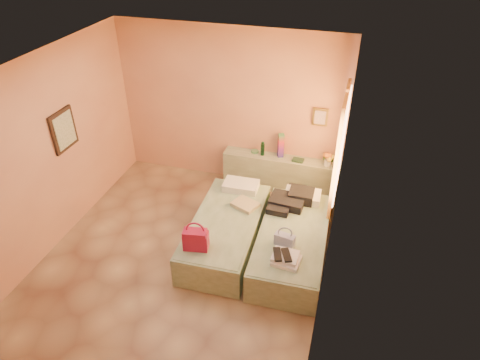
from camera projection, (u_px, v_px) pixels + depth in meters
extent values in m
plane|color=tan|center=(186.00, 255.00, 6.35)|extent=(4.50, 4.50, 0.00)
cube|color=tan|center=(230.00, 108.00, 7.37)|extent=(4.00, 0.02, 2.80)
cube|color=tan|center=(48.00, 155.00, 6.04)|extent=(0.02, 4.50, 2.80)
cube|color=tan|center=(333.00, 202.00, 5.11)|extent=(0.02, 4.50, 2.80)
cube|color=silver|center=(169.00, 72.00, 4.79)|extent=(4.00, 4.50, 0.02)
cube|color=#FFCD9E|center=(342.00, 146.00, 6.05)|extent=(0.02, 1.10, 1.40)
cube|color=gold|center=(335.00, 172.00, 6.14)|extent=(0.05, 0.55, 2.20)
cube|color=gold|center=(339.00, 152.00, 6.62)|extent=(0.05, 0.45, 2.20)
cube|color=black|center=(63.00, 130.00, 6.24)|extent=(0.04, 0.50, 0.60)
cube|color=#B6933C|center=(320.00, 117.00, 6.96)|extent=(0.25, 0.04, 0.30)
cube|color=#A4B393|center=(280.00, 173.00, 7.62)|extent=(2.05, 0.30, 0.65)
cube|color=#A0B894|center=(226.00, 232.00, 6.41)|extent=(0.96, 2.03, 0.50)
cube|color=#A0B894|center=(292.00, 244.00, 6.18)|extent=(0.96, 2.03, 0.50)
cylinder|color=#163D25|center=(263.00, 149.00, 7.46)|extent=(0.08, 0.08, 0.25)
cube|color=#A91439|center=(281.00, 145.00, 7.36)|extent=(0.13, 0.13, 0.43)
cylinder|color=#509360|center=(255.00, 151.00, 7.59)|extent=(0.14, 0.14, 0.03)
cube|color=#22402E|center=(298.00, 160.00, 7.34)|extent=(0.20, 0.15, 0.03)
cube|color=silver|center=(328.00, 158.00, 7.15)|extent=(0.28, 0.28, 0.28)
cube|color=#A91439|center=(196.00, 239.00, 5.67)|extent=(0.36, 0.24, 0.31)
cube|color=tan|center=(245.00, 205.00, 6.51)|extent=(0.45, 0.41, 0.06)
cube|color=black|center=(290.00, 201.00, 6.50)|extent=(0.58, 0.58, 0.17)
cube|color=#3C4C91|center=(285.00, 240.00, 5.76)|extent=(0.29, 0.16, 0.17)
cube|color=silver|center=(286.00, 259.00, 5.51)|extent=(0.38, 0.33, 0.10)
cube|color=black|center=(282.00, 255.00, 5.48)|extent=(0.25, 0.30, 0.03)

